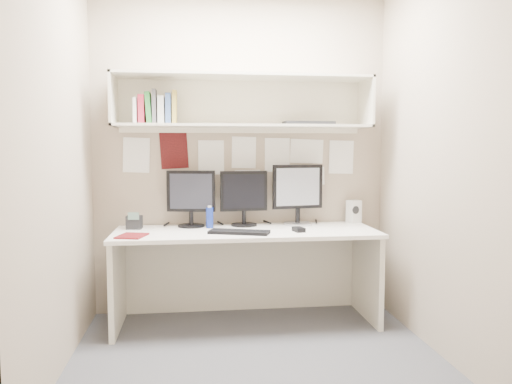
{
  "coord_description": "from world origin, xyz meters",
  "views": [
    {
      "loc": [
        -0.4,
        -3.12,
        1.35
      ],
      "look_at": [
        0.04,
        0.35,
        1.05
      ],
      "focal_mm": 35.0,
      "sensor_mm": 36.0,
      "label": 1
    }
  ],
  "objects": [
    {
      "name": "hutch_tray",
      "position": [
        0.52,
        0.81,
        1.55
      ],
      "size": [
        0.41,
        0.17,
        0.03
      ],
      "primitive_type": "cube",
      "rotation": [
        0.0,
        0.0,
        0.04
      ],
      "color": "black",
      "rests_on": "overhead_hutch"
    },
    {
      "name": "overhead_hutch",
      "position": [
        0.0,
        0.86,
        1.72
      ],
      "size": [
        2.0,
        0.38,
        0.4
      ],
      "color": "beige",
      "rests_on": "wall_back"
    },
    {
      "name": "desk_phone",
      "position": [
        -0.86,
        0.81,
        0.78
      ],
      "size": [
        0.12,
        0.12,
        0.14
      ],
      "rotation": [
        0.0,
        0.0,
        -0.13
      ],
      "color": "black",
      "rests_on": "desk"
    },
    {
      "name": "monitor_right",
      "position": [
        0.45,
        0.87,
        1.0
      ],
      "size": [
        0.42,
        0.23,
        0.49
      ],
      "rotation": [
        0.0,
        0.0,
        0.15
      ],
      "color": "#A5A5AA",
      "rests_on": "desk"
    },
    {
      "name": "maroon_notebook",
      "position": [
        -0.83,
        0.46,
        0.74
      ],
      "size": [
        0.23,
        0.26,
        0.01
      ],
      "primitive_type": "cube",
      "rotation": [
        0.0,
        0.0,
        -0.27
      ],
      "color": "#5C0F13",
      "rests_on": "desk"
    },
    {
      "name": "blue_bottle",
      "position": [
        -0.27,
        0.78,
        0.81
      ],
      "size": [
        0.06,
        0.06,
        0.18
      ],
      "color": "navy",
      "rests_on": "desk"
    },
    {
      "name": "pinned_papers",
      "position": [
        0.0,
        0.99,
        1.25
      ],
      "size": [
        1.92,
        0.01,
        0.48
      ],
      "primitive_type": null,
      "color": "white",
      "rests_on": "wall_back"
    },
    {
      "name": "floor",
      "position": [
        0.0,
        0.0,
        0.0
      ],
      "size": [
        2.4,
        2.0,
        0.01
      ],
      "primitive_type": "cube",
      "color": "#45464A",
      "rests_on": "ground"
    },
    {
      "name": "wall_front",
      "position": [
        0.0,
        -1.0,
        1.3
      ],
      "size": [
        2.4,
        0.02,
        2.6
      ],
      "primitive_type": "cube",
      "color": "gray",
      "rests_on": "ground"
    },
    {
      "name": "keyboard",
      "position": [
        -0.07,
        0.5,
        0.74
      ],
      "size": [
        0.47,
        0.29,
        0.02
      ],
      "primitive_type": "cube",
      "rotation": [
        0.0,
        0.0,
        -0.33
      ],
      "color": "black",
      "rests_on": "desk"
    },
    {
      "name": "monitor_center",
      "position": [
        0.01,
        0.87,
        0.97
      ],
      "size": [
        0.38,
        0.21,
        0.44
      ],
      "rotation": [
        0.0,
        0.0,
        0.06
      ],
      "color": "black",
      "rests_on": "desk"
    },
    {
      "name": "wall_left",
      "position": [
        -1.2,
        0.0,
        1.3
      ],
      "size": [
        0.02,
        2.0,
        2.6
      ],
      "primitive_type": "cube",
      "color": "gray",
      "rests_on": "ground"
    },
    {
      "name": "wall_back",
      "position": [
        0.0,
        1.0,
        1.3
      ],
      "size": [
        2.4,
        0.02,
        2.6
      ],
      "primitive_type": "cube",
      "color": "gray",
      "rests_on": "ground"
    },
    {
      "name": "book_stack",
      "position": [
        -0.67,
        0.81,
        1.66
      ],
      "size": [
        0.32,
        0.16,
        0.26
      ],
      "color": "silver",
      "rests_on": "overhead_hutch"
    },
    {
      "name": "speaker",
      "position": [
        0.94,
        0.91,
        0.83
      ],
      "size": [
        0.12,
        0.12,
        0.19
      ],
      "rotation": [
        0.0,
        0.0,
        0.34
      ],
      "color": "silver",
      "rests_on": "desk"
    },
    {
      "name": "desk",
      "position": [
        0.0,
        0.65,
        0.37
      ],
      "size": [
        2.0,
        0.7,
        0.73
      ],
      "color": "white",
      "rests_on": "floor"
    },
    {
      "name": "wall_right",
      "position": [
        1.2,
        0.0,
        1.3
      ],
      "size": [
        0.02,
        2.0,
        2.6
      ],
      "primitive_type": "cube",
      "color": "gray",
      "rests_on": "ground"
    },
    {
      "name": "mouse",
      "position": [
        0.38,
        0.52,
        0.75
      ],
      "size": [
        0.09,
        0.12,
        0.03
      ],
      "primitive_type": "cube",
      "rotation": [
        0.0,
        0.0,
        0.23
      ],
      "color": "black",
      "rests_on": "desk"
    },
    {
      "name": "monitor_left",
      "position": [
        -0.42,
        0.87,
        0.98
      ],
      "size": [
        0.38,
        0.21,
        0.45
      ],
      "rotation": [
        0.0,
        0.0,
        -0.18
      ],
      "color": "black",
      "rests_on": "desk"
    }
  ]
}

